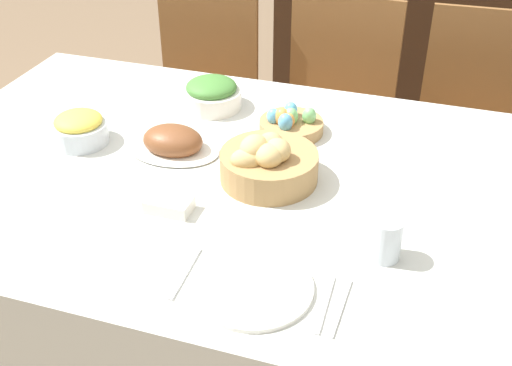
% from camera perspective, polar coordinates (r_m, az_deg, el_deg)
% --- Properties ---
extents(dining_table, '(1.90, 1.11, 0.77)m').
position_cam_1_polar(dining_table, '(1.83, 0.68, -9.71)').
color(dining_table, silver).
rests_on(dining_table, ground).
extents(chair_far_center, '(0.45, 0.45, 0.94)m').
position_cam_1_polar(chair_far_center, '(2.47, 6.71, 5.76)').
color(chair_far_center, brown).
rests_on(chair_far_center, ground).
extents(chair_far_left, '(0.44, 0.44, 0.94)m').
position_cam_1_polar(chair_far_left, '(2.61, -5.14, 7.48)').
color(chair_far_left, brown).
rests_on(chair_far_left, ground).
extents(chair_far_right, '(0.44, 0.44, 0.94)m').
position_cam_1_polar(chair_far_right, '(2.44, 18.84, 3.74)').
color(chair_far_right, brown).
rests_on(chair_far_right, ground).
extents(sideboard, '(1.35, 0.44, 1.00)m').
position_cam_1_polar(sideboard, '(3.33, 14.12, 12.46)').
color(sideboard, '#3D2616').
rests_on(sideboard, ground).
extents(bread_basket, '(0.24, 0.24, 0.13)m').
position_cam_1_polar(bread_basket, '(1.56, 1.02, 1.85)').
color(bread_basket, '#AD8451').
rests_on(bread_basket, dining_table).
extents(egg_basket, '(0.18, 0.18, 0.08)m').
position_cam_1_polar(egg_basket, '(1.79, 3.06, 5.33)').
color(egg_basket, '#AD8451').
rests_on(egg_basket, dining_table).
extents(ham_platter, '(0.25, 0.18, 0.08)m').
position_cam_1_polar(ham_platter, '(1.71, -7.39, 3.59)').
color(ham_platter, white).
rests_on(ham_platter, dining_table).
extents(green_salad_bowl, '(0.18, 0.18, 0.09)m').
position_cam_1_polar(green_salad_bowl, '(1.92, -3.96, 7.91)').
color(green_salad_bowl, white).
rests_on(green_salad_bowl, dining_table).
extents(pineapple_bowl, '(0.15, 0.15, 0.09)m').
position_cam_1_polar(pineapple_bowl, '(1.80, -15.42, 4.70)').
color(pineapple_bowl, silver).
rests_on(pineapple_bowl, dining_table).
extents(dinner_plate, '(0.24, 0.24, 0.01)m').
position_cam_1_polar(dinner_plate, '(1.28, -0.25, -9.24)').
color(dinner_plate, white).
rests_on(dinner_plate, dining_table).
extents(fork, '(0.01, 0.16, 0.00)m').
position_cam_1_polar(fork, '(1.32, -6.30, -7.96)').
color(fork, silver).
rests_on(fork, dining_table).
extents(knife, '(0.01, 0.16, 0.00)m').
position_cam_1_polar(knife, '(1.25, 6.16, -10.65)').
color(knife, silver).
rests_on(knife, dining_table).
extents(spoon, '(0.01, 0.16, 0.00)m').
position_cam_1_polar(spoon, '(1.25, 7.52, -10.91)').
color(spoon, silver).
rests_on(spoon, dining_table).
extents(drinking_cup, '(0.07, 0.07, 0.10)m').
position_cam_1_polar(drinking_cup, '(1.35, 11.44, -4.88)').
color(drinking_cup, silver).
rests_on(drinking_cup, dining_table).
extents(butter_dish, '(0.11, 0.07, 0.03)m').
position_cam_1_polar(butter_dish, '(1.49, -7.74, -1.91)').
color(butter_dish, white).
rests_on(butter_dish, dining_table).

